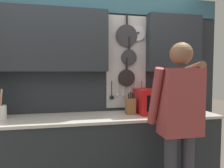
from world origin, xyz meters
TOP-DOWN VIEW (x-y plane):
  - base_cabinet_counter at (0.00, -0.00)m, footprint 2.61×0.58m
  - back_wall_unit at (-0.03, 0.25)m, footprint 3.18×0.20m
  - microwave at (0.61, 0.04)m, footprint 0.46×0.38m
  - knife_block at (0.29, 0.04)m, footprint 0.13×0.16m
  - utensil_crock at (-1.14, 0.04)m, footprint 0.10×0.10m
  - person at (0.59, -0.55)m, footprint 0.54×0.66m

SIDE VIEW (x-z plane):
  - base_cabinet_counter at x=0.00m, z-range 0.00..0.92m
  - utensil_crock at x=-1.14m, z-range 0.83..1.19m
  - person at x=0.59m, z-range 0.16..1.86m
  - knife_block at x=0.29m, z-range 0.88..1.15m
  - microwave at x=0.61m, z-range 0.92..1.22m
  - back_wall_unit at x=-0.03m, z-range 0.29..2.69m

